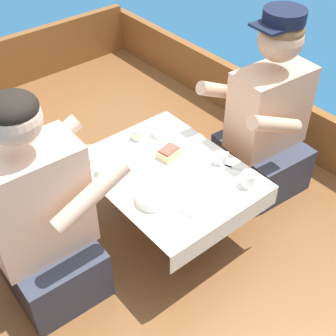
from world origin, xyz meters
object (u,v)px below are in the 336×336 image
Objects in this scene: tin_can at (138,134)px; sandwich at (169,153)px; person_port at (42,222)px; coffee_cup_port at (221,158)px; person_starboard at (266,121)px; coffee_cup_center at (249,179)px; coffee_cup_starboard at (161,131)px.

sandwich is at bearing -85.09° from tin_can.
person_port is 11.15× the size of coffee_cup_port.
sandwich is at bearing -8.53° from person_starboard.
person_starboard is at bearing 31.76° from coffee_cup_center.
coffee_cup_port is at bearing 13.04° from person_starboard.
coffee_cup_port is 1.33× the size of tin_can.
coffee_cup_starboard is at bearing 96.64° from coffee_cup_center.
coffee_cup_starboard is at bearing 102.38° from coffee_cup_port.
coffee_cup_center is (0.83, -0.36, 0.00)m from person_port.
person_port is 0.90m from coffee_cup_center.
person_port is 9.26× the size of coffee_cup_starboard.
person_starboard is 11.12× the size of coffee_cup_port.
coffee_cup_center is at bearing 36.26° from person_starboard.
tin_can is (-0.10, 0.05, -0.00)m from coffee_cup_starboard.
sandwich is 1.30× the size of coffee_cup_center.
person_starboard reaches higher than tin_can.
sandwich is 1.11× the size of coffee_cup_starboard.
person_port is at bearing -160.14° from tin_can.
coffee_cup_starboard is (-0.46, 0.30, -0.01)m from person_starboard.
coffee_cup_center is (0.06, -0.54, 0.01)m from coffee_cup_starboard.
coffee_cup_starboard is at bearing 15.45° from person_port.
coffee_cup_port is at bearing -77.62° from coffee_cup_starboard.
sandwich is (0.68, 0.02, 0.00)m from person_port.
person_starboard is at bearing -31.53° from tin_can.
tin_can is (-0.18, 0.41, -0.00)m from coffee_cup_port.
coffee_cup_center is at bearing -94.30° from coffee_cup_port.
coffee_cup_port is 0.83× the size of coffee_cup_starboard.
person_port is 14.81× the size of tin_can.
coffee_cup_center reaches higher than coffee_cup_starboard.
coffee_cup_center is at bearing -68.42° from sandwich.
person_port reaches higher than coffee_cup_port.
person_port reaches higher than person_starboard.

